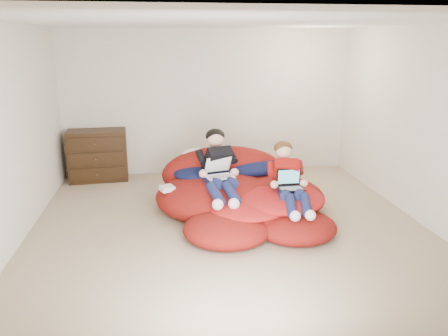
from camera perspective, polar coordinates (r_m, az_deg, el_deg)
room_shell at (r=5.59m, az=0.61°, el=-5.50°), size 5.10×5.10×2.77m
dresser at (r=7.69m, az=-16.13°, el=1.61°), size 0.99×0.57×0.86m
beanbag_pile at (r=6.01m, az=2.22°, el=-3.46°), size 2.34×2.32×0.89m
cream_pillow at (r=6.49m, az=-3.70°, el=1.29°), size 0.49×0.31×0.31m
older_boy at (r=5.82m, az=-0.76°, el=0.45°), size 0.45×1.23×0.79m
younger_boy at (r=5.62m, az=8.39°, el=-1.08°), size 0.37×1.11×0.74m
laptop_white at (r=5.76m, az=-0.65°, el=-0.42°), size 0.40×0.45×0.24m
laptop_black at (r=5.56m, az=8.61°, el=-1.97°), size 0.33×0.26×0.24m
power_adapter at (r=5.82m, az=-7.46°, el=-2.65°), size 0.22×0.22×0.06m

